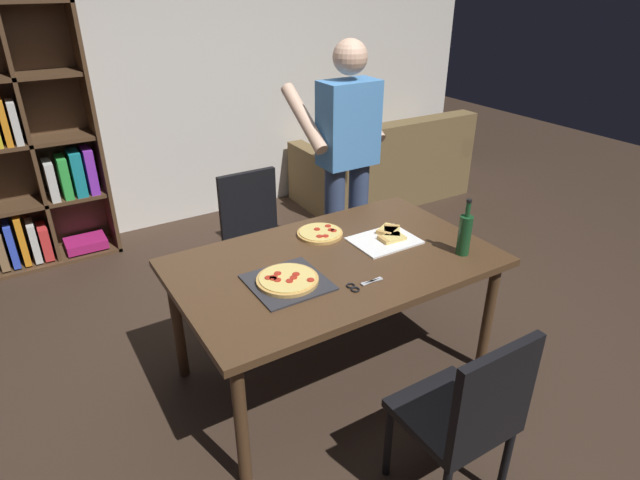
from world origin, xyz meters
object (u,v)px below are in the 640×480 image
object	(u,v)px
dining_table	(335,271)
person_serving_pizza	(346,156)
couch	(384,170)
kitchen_scissors	(360,285)
pepperoni_pizza_on_tray	(287,281)
chair_far_side	(256,230)
wine_bottle	(465,234)
second_pizza_plain	(320,233)
chair_near_camera	(468,413)

from	to	relation	value
dining_table	person_serving_pizza	size ratio (longest dim) A/B	0.96
couch	kitchen_scissors	size ratio (longest dim) A/B	8.87
pepperoni_pizza_on_tray	kitchen_scissors	distance (m)	0.35
chair_far_side	kitchen_scissors	distance (m)	1.31
person_serving_pizza	kitchen_scissors	size ratio (longest dim) A/B	9.07
wine_bottle	person_serving_pizza	bearing A→B (deg)	91.26
pepperoni_pizza_on_tray	second_pizza_plain	world-z (taller)	pepperoni_pizza_on_tray
person_serving_pizza	second_pizza_plain	size ratio (longest dim) A/B	6.62
chair_near_camera	person_serving_pizza	world-z (taller)	person_serving_pizza
couch	person_serving_pizza	distance (m)	1.91
dining_table	chair_far_side	size ratio (longest dim) A/B	1.87
chair_near_camera	second_pizza_plain	distance (m)	1.31
dining_table	couch	distance (m)	2.77
wine_bottle	chair_far_side	bearing A→B (deg)	115.39
dining_table	chair_far_side	world-z (taller)	chair_far_side
dining_table	chair_far_side	distance (m)	1.01
dining_table	kitchen_scissors	bearing A→B (deg)	-98.57
couch	wine_bottle	world-z (taller)	wine_bottle
kitchen_scissors	person_serving_pizza	bearing A→B (deg)	59.09
dining_table	chair_near_camera	xyz separation A→B (m)	(-0.00, -1.00, -0.17)
dining_table	pepperoni_pizza_on_tray	bearing A→B (deg)	-166.32
couch	person_serving_pizza	xyz separation A→B (m)	(-1.30, -1.21, 0.70)
person_serving_pizza	kitchen_scissors	xyz separation A→B (m)	(-0.64, -1.07, -0.24)
dining_table	second_pizza_plain	size ratio (longest dim) A/B	6.36
chair_near_camera	wine_bottle	size ratio (longest dim) A/B	2.85
chair_near_camera	second_pizza_plain	bearing A→B (deg)	86.24
dining_table	chair_near_camera	size ratio (longest dim) A/B	1.87
chair_near_camera	kitchen_scissors	distance (m)	0.75
chair_near_camera	couch	size ratio (longest dim) A/B	0.53
chair_far_side	person_serving_pizza	size ratio (longest dim) A/B	0.51
couch	wine_bottle	xyz separation A→B (m)	(-1.28, -2.29, 0.57)
couch	second_pizza_plain	size ratio (longest dim) A/B	6.48
chair_far_side	couch	world-z (taller)	chair_far_side
couch	second_pizza_plain	world-z (taller)	couch
chair_near_camera	person_serving_pizza	xyz separation A→B (m)	(0.60, 1.78, 0.49)
chair_far_side	wine_bottle	distance (m)	1.49
pepperoni_pizza_on_tray	second_pizza_plain	distance (m)	0.55
couch	pepperoni_pizza_on_tray	xyz separation A→B (m)	(-2.23, -2.07, 0.46)
chair_near_camera	kitchen_scissors	bearing A→B (deg)	93.49
wine_bottle	kitchen_scissors	bearing A→B (deg)	178.46
chair_near_camera	pepperoni_pizza_on_tray	bearing A→B (deg)	109.61
pepperoni_pizza_on_tray	chair_near_camera	bearing A→B (deg)	-70.39
chair_near_camera	second_pizza_plain	size ratio (longest dim) A/B	3.41
couch	pepperoni_pizza_on_tray	world-z (taller)	couch
chair_far_side	person_serving_pizza	bearing A→B (deg)	-20.28
dining_table	couch	world-z (taller)	couch
pepperoni_pizza_on_tray	wine_bottle	xyz separation A→B (m)	(0.95, -0.23, 0.10)
dining_table	chair_far_side	bearing A→B (deg)	90.00
chair_far_side	wine_bottle	world-z (taller)	wine_bottle
person_serving_pizza	wine_bottle	xyz separation A→B (m)	(0.02, -1.09, -0.13)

